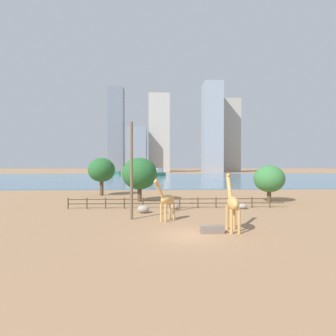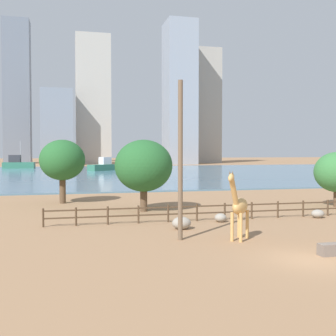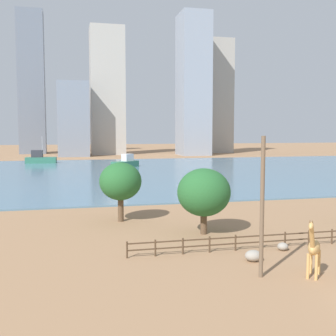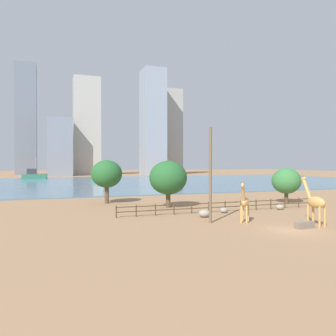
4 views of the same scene
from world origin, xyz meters
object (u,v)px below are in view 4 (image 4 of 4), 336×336
Objects in this scene: giraffe_tall at (245,202)px; boulder_small at (280,207)px; utility_pole at (210,175)px; tree_center_broad at (168,178)px; tree_right_tall at (286,181)px; tree_left_large at (107,174)px; boat_ferry at (103,177)px; feeding_trough at (304,225)px; boulder_near_fence at (224,210)px; boulder_by_pole at (204,213)px; giraffe_companion at (315,202)px; boat_sailboat at (34,175)px.

giraffe_tall is 4.05× the size of boulder_small.
utility_pole is 12.00m from tree_center_broad.
tree_right_tall is at bearing -3.44° from tree_center_broad.
tree_left_large is 65.19m from boat_ferry.
boulder_small is 12.15m from feeding_trough.
feeding_trough is at bearing -118.85° from boulder_small.
boulder_small is at bearing 0.25° from boulder_near_fence.
boulder_by_pole is at bearing 124.03° from feeding_trough.
boulder_small is 14.72m from tree_center_broad.
utility_pole reaches higher than boulder_near_fence.
boulder_by_pole is 9.49m from tree_center_broad.
giraffe_tall is at bearing -141.54° from tree_right_tall.
boulder_small is 0.17× the size of tree_center_broad.
giraffe_companion is 4.60× the size of boulder_small.
boulder_near_fence is 100.60m from boat_sailboat.
boat_ferry is at bearing 88.28° from tree_center_broad.
utility_pole is 9.60m from feeding_trough.
feeding_trough is at bearing -38.25° from utility_pole.
tree_center_broad is (6.91, -7.33, -0.35)m from tree_left_large.
boat_sailboat is (-23.82, 103.63, -0.49)m from giraffe_tall.
giraffe_companion is 18.80m from tree_center_broad.
boulder_near_fence is at bearing 49.81° from utility_pole.
boat_ferry is at bearing 97.62° from boulder_small.
boat_ferry is (2.15, 71.82, -2.59)m from tree_center_broad.
giraffe_companion is at bearing -62.91° from tree_center_broad.
tree_right_tall is (18.20, -1.09, -0.71)m from tree_center_broad.
boulder_small is at bearing 58.60° from boat_ferry.
giraffe_tall is 106.33m from boat_sailboat.
giraffe_companion is at bearing -57.24° from tree_left_large.
utility_pole is 1.48× the size of tree_left_large.
tree_right_tall is (13.63, 5.57, 2.92)m from boulder_near_fence.
utility_pole is 7.31× the size of boulder_by_pole.
boulder_near_fence is at bearing -150.28° from giraffe_tall.
boulder_by_pole is (-7.50, 7.92, -1.81)m from giraffe_companion.
boulder_near_fence is 0.17× the size of tree_right_tall.
giraffe_tall is 4.99m from boulder_by_pole.
boulder_by_pole is at bearing -169.64° from boulder_small.
tree_center_broad is (-12.64, 6.62, 3.62)m from boulder_small.
tree_center_broad is at bearing 90.36° from utility_pole.
tree_center_broad is at bearing 124.46° from boulder_near_fence.
utility_pole is at bearing -64.11° from giraffe_tall.
tree_left_large is 1.02× the size of tree_center_broad.
utility_pole is 1.82× the size of tree_right_tall.
giraffe_companion is 0.50× the size of utility_pole.
boulder_by_pole reaches higher than boulder_small.
giraffe_companion is at bearing -70.27° from boat_sailboat.
giraffe_tall reaches higher than boat_ferry.
giraffe_companion is 2.67m from feeding_trough.
boat_sailboat is at bearing 104.12° from feeding_trough.
boat_sailboat is (-33.05, 97.41, 1.17)m from boulder_small.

